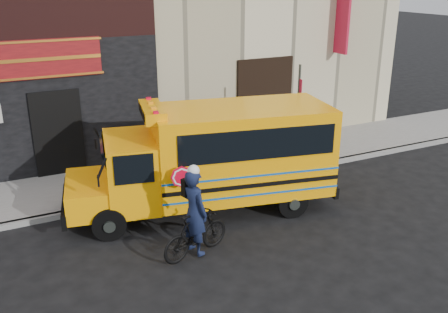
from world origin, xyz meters
The scene contains 7 objects.
ground centered at (0.00, 0.00, 0.00)m, with size 120.00×120.00×0.00m, color black.
curb centered at (0.00, 2.60, 0.07)m, with size 40.00×0.20×0.15m, color gray.
sidewalk centered at (0.00, 4.10, 0.07)m, with size 40.00×3.00×0.15m, color slate.
school_bus centered at (0.11, 1.33, 1.51)m, with size 7.18×3.45×2.92m.
sign_pole centered at (3.59, 2.75, 1.85)m, with size 0.10×0.29×3.37m.
bicycle centered at (-1.30, -0.60, 0.53)m, with size 0.49×1.75×1.05m, color black.
cyclist centered at (-1.30, -0.54, 0.99)m, with size 0.72×0.47×1.97m, color #111934.
Camera 1 is at (-5.04, -9.59, 5.91)m, focal length 40.00 mm.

